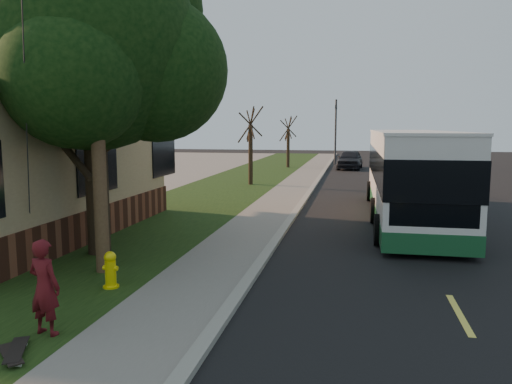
# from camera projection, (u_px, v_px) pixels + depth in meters

# --- Properties ---
(ground) EXTENTS (120.00, 120.00, 0.00)m
(ground) POSITION_uv_depth(u_px,v_px,m) (237.00, 299.00, 9.50)
(ground) COLOR black
(ground) RESTS_ON ground
(road) EXTENTS (8.00, 80.00, 0.01)m
(road) POSITION_uv_depth(u_px,v_px,m) (405.00, 215.00, 18.45)
(road) COLOR black
(road) RESTS_ON ground
(curb) EXTENTS (0.25, 80.00, 0.12)m
(curb) POSITION_uv_depth(u_px,v_px,m) (297.00, 210.00, 19.22)
(curb) COLOR gray
(curb) RESTS_ON ground
(sidewalk) EXTENTS (2.00, 80.00, 0.08)m
(sidewalk) POSITION_uv_depth(u_px,v_px,m) (271.00, 210.00, 19.41)
(sidewalk) COLOR slate
(sidewalk) RESTS_ON ground
(grass_verge) EXTENTS (5.00, 80.00, 0.07)m
(grass_verge) POSITION_uv_depth(u_px,v_px,m) (186.00, 207.00, 20.08)
(grass_verge) COLOR black
(grass_verge) RESTS_ON ground
(fire_hydrant) EXTENTS (0.32, 0.32, 0.74)m
(fire_hydrant) POSITION_uv_depth(u_px,v_px,m) (110.00, 270.00, 9.94)
(fire_hydrant) COLOR yellow
(fire_hydrant) RESTS_ON grass_verge
(utility_pole) EXTENTS (2.86, 3.21, 9.07)m
(utility_pole) POSITION_uv_depth(u_px,v_px,m) (94.00, 61.00, 10.49)
(utility_pole) COLOR #473321
(utility_pole) RESTS_ON ground
(leafy_tree) EXTENTS (6.30, 6.00, 7.80)m
(leafy_tree) POSITION_uv_depth(u_px,v_px,m) (95.00, 48.00, 12.20)
(leafy_tree) COLOR black
(leafy_tree) RESTS_ON grass_verge
(bare_tree_near) EXTENTS (1.38, 1.21, 4.31)m
(bare_tree_near) POSITION_uv_depth(u_px,v_px,m) (251.00, 147.00, 27.40)
(bare_tree_near) COLOR black
(bare_tree_near) RESTS_ON grass_verge
(bare_tree_far) EXTENTS (1.38, 1.21, 4.03)m
(bare_tree_far) POSITION_uv_depth(u_px,v_px,m) (288.00, 143.00, 38.99)
(bare_tree_far) COLOR black
(bare_tree_far) RESTS_ON grass_verge
(traffic_signal) EXTENTS (0.18, 0.22, 5.50)m
(traffic_signal) POSITION_uv_depth(u_px,v_px,m) (336.00, 128.00, 42.05)
(traffic_signal) COLOR #2D2D30
(traffic_signal) RESTS_ON ground
(transit_bus) EXTENTS (2.65, 11.50, 3.11)m
(transit_bus) POSITION_uv_depth(u_px,v_px,m) (410.00, 173.00, 17.44)
(transit_bus) COLOR silver
(transit_bus) RESTS_ON ground
(skateboarder) EXTENTS (0.61, 0.46, 1.51)m
(skateboarder) POSITION_uv_depth(u_px,v_px,m) (44.00, 287.00, 7.65)
(skateboarder) COLOR #4F0F15
(skateboarder) RESTS_ON grass_verge
(skateboard_main) EXTENTS (0.59, 0.87, 0.08)m
(skateboard_main) POSITION_uv_depth(u_px,v_px,m) (17.00, 350.00, 7.05)
(skateboard_main) COLOR black
(skateboard_main) RESTS_ON grass_verge
(skateboard_spare) EXTENTS (0.73, 0.68, 0.07)m
(skateboard_spare) POSITION_uv_depth(u_px,v_px,m) (10.00, 355.00, 6.92)
(skateboard_spare) COLOR black
(skateboard_spare) RESTS_ON grass_verge
(dumpster) EXTENTS (1.95, 1.74, 1.44)m
(dumpster) POSITION_uv_depth(u_px,v_px,m) (19.00, 202.00, 16.57)
(dumpster) COLOR black
(dumpster) RESTS_ON building_lot
(distant_car) EXTENTS (2.08, 4.48, 1.49)m
(distant_car) POSITION_uv_depth(u_px,v_px,m) (350.00, 159.00, 38.37)
(distant_car) COLOR black
(distant_car) RESTS_ON ground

